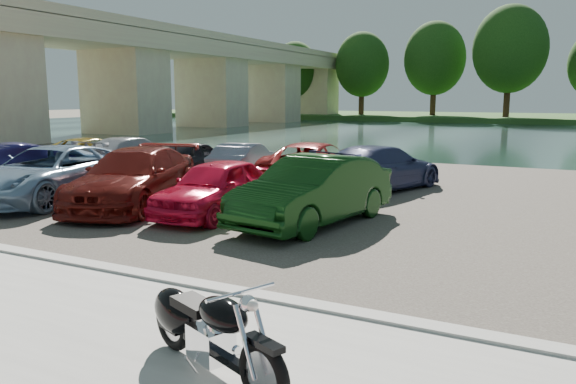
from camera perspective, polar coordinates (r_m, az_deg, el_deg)
ground at (r=6.85m, az=-14.60°, el=-15.62°), size 200.00×200.00×0.00m
kerb at (r=8.30m, az=-5.31°, el=-10.26°), size 60.00×0.30×0.14m
parking_lot at (r=16.39m, az=11.73°, el=-0.65°), size 60.00×18.00×0.04m
river at (r=44.87m, az=21.68°, el=5.27°), size 120.00×40.00×0.00m
far_bank at (r=76.74m, az=24.04°, el=6.88°), size 120.00×24.00×0.60m
bridge at (r=55.89m, az=-8.39°, el=12.24°), size 7.00×56.00×8.55m
motorcycle at (r=5.98m, az=-8.72°, el=-13.37°), size 2.21×1.14×1.05m
car_1 at (r=18.78m, az=-27.11°, el=2.09°), size 3.03×4.66×1.45m
car_2 at (r=16.82m, az=-22.92°, el=1.72°), size 3.21×5.72×1.51m
car_3 at (r=15.20m, az=-15.33°, el=1.38°), size 3.56×5.61×1.51m
car_4 at (r=13.72m, az=-7.33°, el=0.47°), size 1.75×4.05×1.36m
car_5 at (r=12.62m, az=2.62°, el=0.12°), size 2.33×4.84×1.53m
car_6 at (r=24.29m, az=-19.40°, el=3.81°), size 2.38×4.57×1.23m
car_7 at (r=22.83m, az=-15.51°, el=3.79°), size 1.94×4.60×1.33m
car_8 at (r=21.39m, az=-9.40°, el=3.52°), size 1.62×3.69×1.24m
car_9 at (r=19.97m, az=-4.46°, el=3.22°), size 1.93×3.96×1.25m
car_10 at (r=18.48m, az=2.63°, el=2.94°), size 2.67×5.17×1.40m
car_11 at (r=17.57m, az=9.34°, el=2.47°), size 3.27×5.16×1.39m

